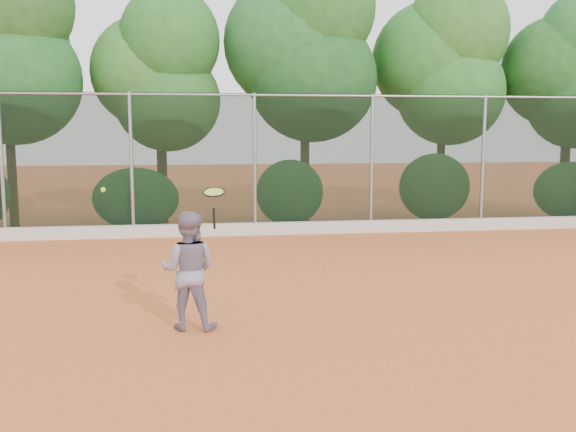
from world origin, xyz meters
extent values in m
plane|color=#C9632F|center=(0.00, 0.00, 0.00)|extent=(80.00, 80.00, 0.00)
cube|color=beige|center=(0.00, 6.82, 0.15)|extent=(24.00, 0.20, 0.30)
imported|color=gray|center=(-1.54, -0.64, 0.78)|extent=(0.87, 0.74, 1.56)
cube|color=black|center=(0.00, 7.00, 1.75)|extent=(24.00, 0.01, 3.50)
cylinder|color=gray|center=(0.00, 7.00, 3.45)|extent=(24.00, 0.06, 0.06)
cylinder|color=gray|center=(-6.00, 7.00, 1.75)|extent=(0.09, 0.09, 3.50)
cylinder|color=gray|center=(-3.00, 7.00, 1.75)|extent=(0.09, 0.09, 3.50)
cylinder|color=gray|center=(0.00, 7.00, 1.75)|extent=(0.09, 0.09, 3.50)
cylinder|color=gray|center=(3.00, 7.00, 1.75)|extent=(0.09, 0.09, 3.50)
cylinder|color=gray|center=(6.00, 7.00, 1.75)|extent=(0.09, 0.09, 3.50)
cylinder|color=#452C1A|center=(-6.30, 8.90, 1.45)|extent=(0.24, 0.24, 2.90)
ellipsoid|color=#2A6E2A|center=(-6.10, 8.80, 3.90)|extent=(3.50, 2.90, 3.40)
ellipsoid|color=#346827|center=(-6.00, 8.70, 5.80)|extent=(3.10, 2.60, 3.20)
cylinder|color=#3C2317|center=(-2.40, 9.30, 1.20)|extent=(0.28, 0.28, 2.40)
ellipsoid|color=#24561D|center=(-2.20, 9.20, 3.40)|extent=(2.90, 2.40, 2.80)
ellipsoid|color=#2B6221|center=(-2.70, 9.50, 4.20)|extent=(3.20, 2.70, 3.10)
ellipsoid|color=#20561D|center=(-2.10, 9.00, 5.00)|extent=(2.70, 2.30, 2.90)
cylinder|color=#49301C|center=(1.60, 9.00, 1.50)|extent=(0.26, 0.26, 3.00)
ellipsoid|color=#246024|center=(1.80, 8.90, 4.00)|extent=(3.60, 3.00, 3.50)
ellipsoid|color=#2C742F|center=(1.30, 9.20, 5.00)|extent=(3.90, 3.20, 3.80)
ellipsoid|color=#32742C|center=(1.90, 8.80, 5.90)|extent=(3.20, 2.70, 3.30)
cylinder|color=#402518|center=(5.70, 9.20, 1.35)|extent=(0.24, 0.24, 2.70)
ellipsoid|color=#225A1E|center=(5.90, 9.10, 3.70)|extent=(3.20, 2.70, 3.10)
ellipsoid|color=#20581E|center=(5.40, 9.40, 4.60)|extent=(3.50, 2.90, 3.40)
ellipsoid|color=#26591E|center=(6.00, 9.00, 5.40)|extent=(3.00, 2.50, 3.10)
cylinder|color=#3D2B17|center=(9.40, 8.80, 1.25)|extent=(0.28, 0.28, 2.50)
ellipsoid|color=#2B6526|center=(9.10, 9.00, 4.30)|extent=(3.30, 2.80, 3.20)
ellipsoid|color=#2C702A|center=(-3.00, 7.80, 0.85)|extent=(2.20, 1.16, 1.60)
ellipsoid|color=#2F742C|center=(1.00, 7.80, 0.95)|extent=(1.80, 1.04, 1.76)
ellipsoid|color=#376F2A|center=(5.00, 7.80, 1.05)|extent=(2.00, 1.10, 1.84)
ellipsoid|color=#32722B|center=(9.00, 7.80, 0.90)|extent=(2.16, 1.12, 1.64)
cylinder|color=black|center=(-1.20, -0.66, 1.46)|extent=(0.05, 0.13, 0.29)
torus|color=black|center=(-1.20, -0.72, 1.81)|extent=(0.32, 0.32, 0.12)
cylinder|color=#BCC83B|center=(-1.20, -0.72, 1.81)|extent=(0.28, 0.26, 0.09)
sphere|color=yellow|center=(-2.65, -0.24, 1.82)|extent=(0.07, 0.07, 0.07)
camera|label=1|loc=(-1.39, -8.95, 2.60)|focal=40.00mm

